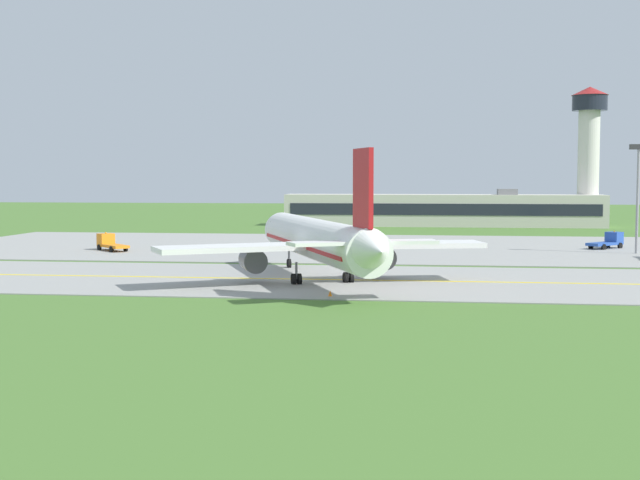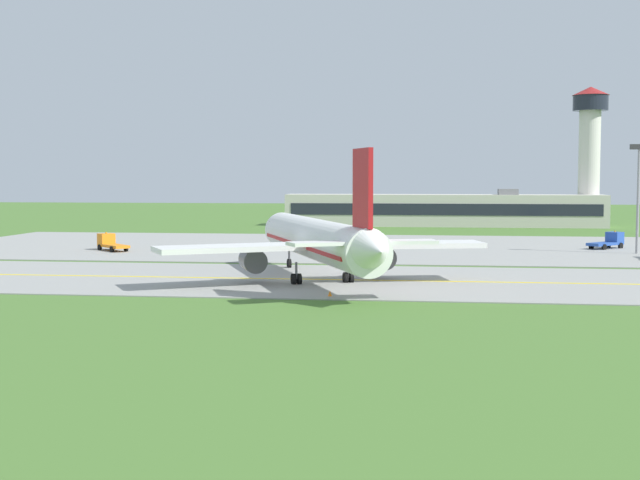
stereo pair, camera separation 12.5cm
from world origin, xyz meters
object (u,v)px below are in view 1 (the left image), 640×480
Objects in this scene: service_truck_fuel at (609,241)px; control_tower at (589,143)px; service_truck_catering at (110,243)px; airplane_lead at (319,240)px; apron_light_mast at (638,185)px.

service_truck_fuel is 0.21× the size of control_tower.
service_truck_catering is at bearing -169.65° from service_truck_fuel.
service_truck_catering is at bearing -136.74° from control_tower.
airplane_lead is 46.69m from service_truck_catering.
service_truck_fuel is 71.22m from service_truck_catering.
apron_light_mast reaches higher than service_truck_fuel.
control_tower reaches higher than service_truck_catering.
control_tower is 69.00m from apron_light_mast.
service_truck_catering is (-70.06, -12.79, 0.00)m from service_truck_fuel.
apron_light_mast is (71.94, 4.25, 8.14)m from service_truck_catering.
service_truck_catering is 0.21× the size of control_tower.
airplane_lead is 1.30× the size of control_tower.
airplane_lead reaches higher than service_truck_fuel.
service_truck_fuel is at bearing -96.73° from control_tower.
control_tower is at bearing 43.26° from service_truck_catering.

